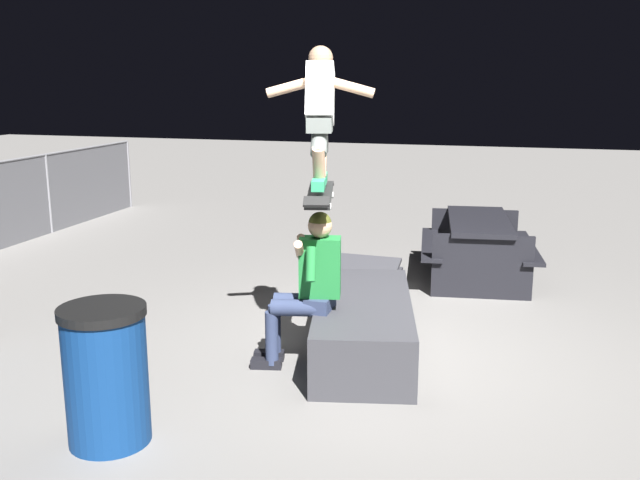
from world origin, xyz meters
TOP-DOWN VIEW (x-y plane):
  - ground_plane at (0.00, 0.00)m, footprint 40.00×40.00m
  - ledge_box_main at (0.03, 0.13)m, footprint 2.14×1.23m
  - person_sitting_on_ledge at (-0.36, 0.53)m, footprint 0.59×0.78m
  - skateboard at (-0.26, 0.45)m, footprint 1.04×0.42m
  - skater_airborne at (-0.20, 0.47)m, footprint 0.64×0.88m
  - kicker_ramp at (1.86, 0.62)m, footprint 1.14×0.94m
  - picnic_table_back at (2.72, -0.69)m, footprint 1.85×1.54m
  - trash_bin at (-1.97, 1.45)m, footprint 0.57×0.57m

SIDE VIEW (x-z plane):
  - ground_plane at x=0.00m, z-range 0.00..0.00m
  - kicker_ramp at x=1.86m, z-range -0.13..0.26m
  - ledge_box_main at x=0.03m, z-range 0.00..0.50m
  - trash_bin at x=-1.97m, z-range 0.00..0.95m
  - picnic_table_back at x=2.72m, z-range 0.12..0.87m
  - person_sitting_on_ledge at x=-0.36m, z-range 0.08..1.41m
  - skateboard at x=-0.26m, z-range 1.39..1.53m
  - skater_airborne at x=-0.20m, z-range 1.59..2.71m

